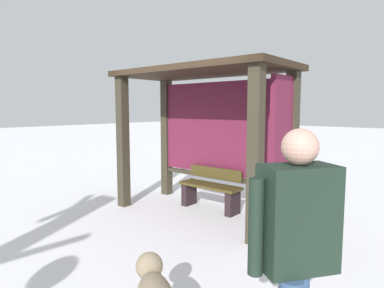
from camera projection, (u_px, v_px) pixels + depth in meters
The scene contains 4 objects.
ground_plane at pixel (200, 213), 5.72m from camera, with size 60.00×60.00×0.00m, color white.
bus_shelter at pixel (212, 113), 5.62m from camera, with size 3.04×1.46×2.45m.
bench_left_inside at pixel (211, 190), 5.90m from camera, with size 1.16×0.37×0.73m.
person_walking at pixel (297, 241), 2.02m from camera, with size 0.47×0.57×1.67m.
Camera 1 is at (3.46, -4.36, 1.79)m, focal length 31.06 mm.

